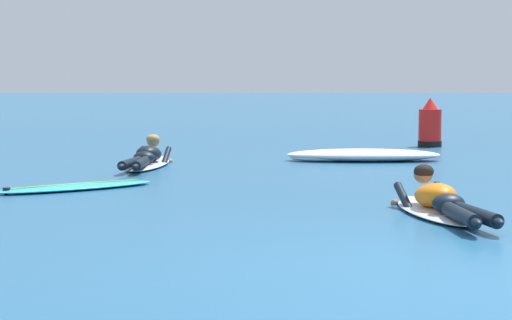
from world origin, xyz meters
The scene contains 6 objects.
ground_plane centered at (0.00, 10.00, 0.00)m, with size 120.00×120.00×0.00m, color #235B84.
surfer_near centered at (0.31, 2.84, 0.14)m, with size 0.88×2.52×0.53m.
surfer_far centered at (-3.41, 7.96, 0.13)m, with size 0.72×2.67×0.53m.
drifting_surfboard centered at (-3.96, 5.04, 0.03)m, with size 2.07×1.70×0.16m.
whitewater_mid_left centered at (0.16, 9.09, 0.10)m, with size 2.62×0.89×0.21m.
channel_marker_buoy centered at (1.84, 12.27, 0.40)m, with size 0.49×0.49×1.01m.
Camera 1 is at (-1.47, -6.69, 1.46)m, focal length 65.06 mm.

